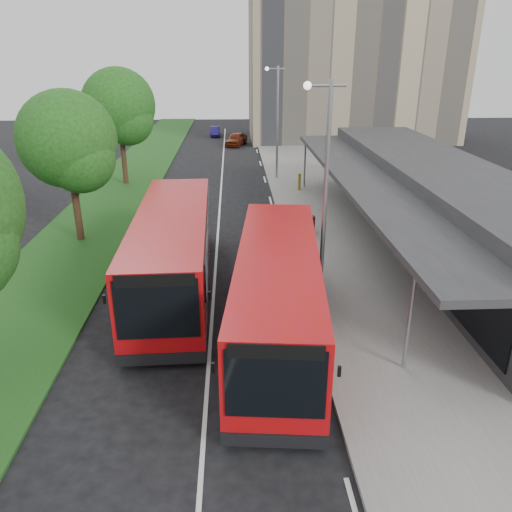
{
  "coord_description": "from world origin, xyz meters",
  "views": [
    {
      "loc": [
        0.85,
        -15.47,
        8.94
      ],
      "look_at": [
        1.72,
        2.8,
        1.5
      ],
      "focal_mm": 35.0,
      "sensor_mm": 36.0,
      "label": 1
    }
  ],
  "objects_px": {
    "bus_main": "(277,294)",
    "litter_bin": "(311,224)",
    "tree_far": "(119,110)",
    "car_far": "(215,131)",
    "car_near": "(236,139)",
    "lamp_post_far": "(276,116)",
    "bus_second": "(173,251)",
    "lamp_post_near": "(324,180)",
    "tree_mid": "(68,146)",
    "bollard": "(299,182)"
  },
  "relations": [
    {
      "from": "bus_main",
      "to": "litter_bin",
      "type": "relative_size",
      "value": 13.08
    },
    {
      "from": "tree_far",
      "to": "car_far",
      "type": "distance_m",
      "value": 24.21
    },
    {
      "from": "litter_bin",
      "to": "car_near",
      "type": "xyz_separation_m",
      "value": [
        -3.64,
        27.89,
        0.09
      ]
    },
    {
      "from": "tree_far",
      "to": "lamp_post_far",
      "type": "distance_m",
      "value": 11.18
    },
    {
      "from": "bus_main",
      "to": "bus_second",
      "type": "relative_size",
      "value": 0.96
    },
    {
      "from": "litter_bin",
      "to": "tree_far",
      "type": "bearing_deg",
      "value": 135.88
    },
    {
      "from": "car_near",
      "to": "car_far",
      "type": "height_order",
      "value": "car_near"
    },
    {
      "from": "bus_main",
      "to": "lamp_post_near",
      "type": "bearing_deg",
      "value": 61.89
    },
    {
      "from": "tree_mid",
      "to": "lamp_post_far",
      "type": "height_order",
      "value": "lamp_post_far"
    },
    {
      "from": "lamp_post_far",
      "to": "car_near",
      "type": "height_order",
      "value": "lamp_post_far"
    },
    {
      "from": "bus_main",
      "to": "bollard",
      "type": "xyz_separation_m",
      "value": [
        3.2,
        19.04,
        -0.87
      ]
    },
    {
      "from": "lamp_post_far",
      "to": "bus_second",
      "type": "height_order",
      "value": "lamp_post_far"
    },
    {
      "from": "lamp_post_far",
      "to": "bus_main",
      "type": "height_order",
      "value": "lamp_post_far"
    },
    {
      "from": "tree_far",
      "to": "bus_main",
      "type": "xyz_separation_m",
      "value": [
        9.27,
        -21.84,
        -3.69
      ]
    },
    {
      "from": "bus_second",
      "to": "lamp_post_far",
      "type": "bearing_deg",
      "value": 71.75
    },
    {
      "from": "lamp_post_far",
      "to": "car_far",
      "type": "distance_m",
      "value": 23.04
    },
    {
      "from": "tree_mid",
      "to": "litter_bin",
      "type": "xyz_separation_m",
      "value": [
        11.94,
        0.42,
        -4.26
      ]
    },
    {
      "from": "tree_far",
      "to": "bus_main",
      "type": "bearing_deg",
      "value": -67.01
    },
    {
      "from": "tree_mid",
      "to": "car_far",
      "type": "distance_m",
      "value": 35.75
    },
    {
      "from": "tree_far",
      "to": "lamp_post_near",
      "type": "relative_size",
      "value": 1.02
    },
    {
      "from": "tree_mid",
      "to": "lamp_post_near",
      "type": "xyz_separation_m",
      "value": [
        11.13,
        -7.05,
        -0.12
      ]
    },
    {
      "from": "tree_mid",
      "to": "lamp_post_far",
      "type": "distance_m",
      "value": 17.07
    },
    {
      "from": "lamp_post_near",
      "to": "lamp_post_far",
      "type": "height_order",
      "value": "same"
    },
    {
      "from": "litter_bin",
      "to": "bollard",
      "type": "bearing_deg",
      "value": 86.58
    },
    {
      "from": "lamp_post_near",
      "to": "lamp_post_far",
      "type": "xyz_separation_m",
      "value": [
        0.0,
        20.0,
        0.0
      ]
    },
    {
      "from": "tree_mid",
      "to": "bus_main",
      "type": "distance_m",
      "value": 13.9
    },
    {
      "from": "lamp_post_near",
      "to": "litter_bin",
      "type": "xyz_separation_m",
      "value": [
        0.81,
        7.47,
        -4.14
      ]
    },
    {
      "from": "tree_mid",
      "to": "bollard",
      "type": "xyz_separation_m",
      "value": [
        12.47,
        9.19,
        -4.12
      ]
    },
    {
      "from": "bollard",
      "to": "car_near",
      "type": "height_order",
      "value": "car_near"
    },
    {
      "from": "lamp_post_far",
      "to": "bollard",
      "type": "height_order",
      "value": "lamp_post_far"
    },
    {
      "from": "lamp_post_far",
      "to": "tree_mid",
      "type": "bearing_deg",
      "value": -130.68
    },
    {
      "from": "bus_main",
      "to": "car_near",
      "type": "relative_size",
      "value": 2.85
    },
    {
      "from": "lamp_post_far",
      "to": "litter_bin",
      "type": "height_order",
      "value": "lamp_post_far"
    },
    {
      "from": "tree_mid",
      "to": "bus_second",
      "type": "xyz_separation_m",
      "value": [
        5.46,
        -6.02,
        -3.18
      ]
    },
    {
      "from": "bus_second",
      "to": "litter_bin",
      "type": "height_order",
      "value": "bus_second"
    },
    {
      "from": "lamp_post_near",
      "to": "bus_second",
      "type": "relative_size",
      "value": 0.69
    },
    {
      "from": "tree_far",
      "to": "bus_second",
      "type": "xyz_separation_m",
      "value": [
        5.46,
        -18.02,
        -3.61
      ]
    },
    {
      "from": "tree_mid",
      "to": "lamp_post_near",
      "type": "distance_m",
      "value": 13.18
    },
    {
      "from": "tree_mid",
      "to": "car_far",
      "type": "xyz_separation_m",
      "value": [
        5.91,
        34.99,
        -4.31
      ]
    },
    {
      "from": "lamp_post_far",
      "to": "bollard",
      "type": "xyz_separation_m",
      "value": [
        1.34,
        -3.76,
        -4.0
      ]
    },
    {
      "from": "lamp_post_far",
      "to": "bus_main",
      "type": "distance_m",
      "value": 23.08
    },
    {
      "from": "tree_far",
      "to": "lamp_post_far",
      "type": "bearing_deg",
      "value": 4.87
    },
    {
      "from": "bus_main",
      "to": "car_near",
      "type": "xyz_separation_m",
      "value": [
        -0.97,
        38.15,
        -0.92
      ]
    },
    {
      "from": "bollard",
      "to": "car_near",
      "type": "relative_size",
      "value": 0.29
    },
    {
      "from": "car_near",
      "to": "bus_second",
      "type": "bearing_deg",
      "value": -76.7
    },
    {
      "from": "bus_main",
      "to": "bus_second",
      "type": "height_order",
      "value": "bus_second"
    },
    {
      "from": "lamp_post_near",
      "to": "car_near",
      "type": "xyz_separation_m",
      "value": [
        -2.83,
        35.36,
        -4.05
      ]
    },
    {
      "from": "bollard",
      "to": "tree_mid",
      "type": "bearing_deg",
      "value": -143.6
    },
    {
      "from": "lamp_post_far",
      "to": "bus_main",
      "type": "relative_size",
      "value": 0.72
    },
    {
      "from": "lamp_post_near",
      "to": "lamp_post_far",
      "type": "bearing_deg",
      "value": 90.0
    }
  ]
}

